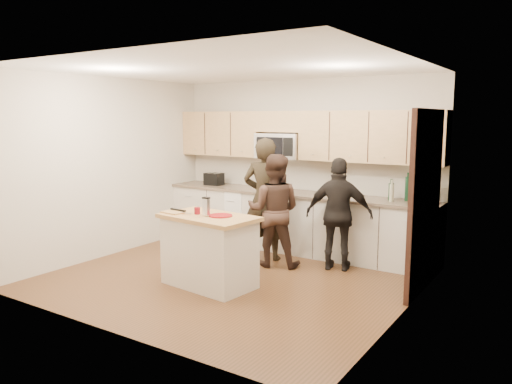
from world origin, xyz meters
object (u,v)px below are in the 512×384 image
Objects in this scene: woman_center at (274,210)px; woman_right at (339,214)px; island at (209,250)px; woman_left at (265,199)px; toaster at (214,179)px.

woman_center is 0.91m from woman_right.
woman_left is at bearing 98.70° from island.
woman_right reaches higher than toaster.
island is 4.29× the size of toaster.
woman_center reaches higher than island.
woman_right reaches higher than island.
island is 2.61m from toaster.
woman_right is (1.08, 1.51, 0.33)m from island.
toaster is at bearing -27.34° from woman_right.
woman_center reaches higher than woman_right.
woman_right is at bearing -179.81° from woman_center.
woman_center is (0.29, -0.23, -0.11)m from woman_left.
toaster is (-1.50, 2.05, 0.59)m from island.
woman_left is (1.44, -0.64, -0.14)m from toaster.
woman_left is at bearing -10.76° from woman_right.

